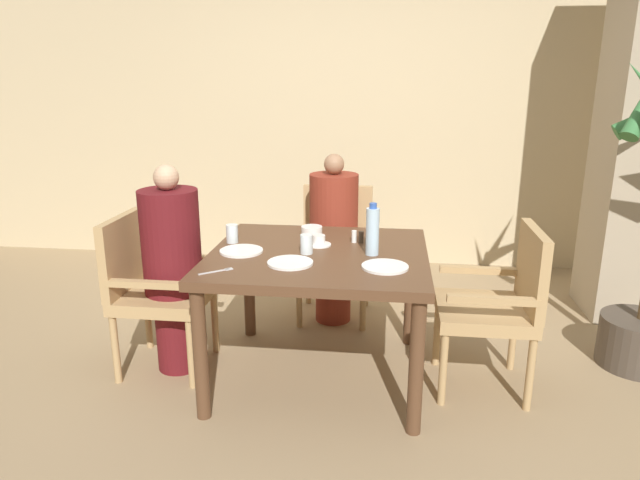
# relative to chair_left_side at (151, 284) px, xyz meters

# --- Properties ---
(ground_plane) EXTENTS (16.00, 16.00, 0.00)m
(ground_plane) POSITION_rel_chair_left_side_xyz_m (0.95, 0.00, -0.50)
(ground_plane) COLOR #9E8460
(wall_back) EXTENTS (8.00, 0.06, 2.80)m
(wall_back) POSITION_rel_chair_left_side_xyz_m (0.95, 2.16, 0.90)
(wall_back) COLOR #C6B289
(wall_back) RESTS_ON ground_plane
(dining_table) EXTENTS (1.14, 1.07, 0.73)m
(dining_table) POSITION_rel_chair_left_side_xyz_m (0.95, 0.00, 0.14)
(dining_table) COLOR brown
(dining_table) RESTS_ON ground_plane
(chair_left_side) EXTENTS (0.49, 0.49, 0.89)m
(chair_left_side) POSITION_rel_chair_left_side_xyz_m (0.00, 0.00, 0.00)
(chair_left_side) COLOR tan
(chair_left_side) RESTS_ON ground_plane
(diner_in_left_chair) EXTENTS (0.32, 0.32, 1.18)m
(diner_in_left_chair) POSITION_rel_chair_left_side_xyz_m (0.13, 0.00, 0.10)
(diner_in_left_chair) COLOR #5B1419
(diner_in_left_chair) RESTS_ON ground_plane
(chair_far_side) EXTENTS (0.49, 0.49, 0.89)m
(chair_far_side) POSITION_rel_chair_left_side_xyz_m (0.95, 0.91, 0.00)
(chair_far_side) COLOR tan
(chair_far_side) RESTS_ON ground_plane
(diner_in_far_chair) EXTENTS (0.32, 0.32, 1.15)m
(diner_in_far_chair) POSITION_rel_chair_left_side_xyz_m (0.95, 0.78, 0.09)
(diner_in_far_chair) COLOR maroon
(diner_in_far_chair) RESTS_ON ground_plane
(chair_right_side) EXTENTS (0.49, 0.49, 0.89)m
(chair_right_side) POSITION_rel_chair_left_side_xyz_m (1.90, 0.00, 0.00)
(chair_right_side) COLOR tan
(chair_right_side) RESTS_ON ground_plane
(plate_main_left) EXTENTS (0.23, 0.23, 0.01)m
(plate_main_left) POSITION_rel_chair_left_side_xyz_m (0.83, -0.22, 0.23)
(plate_main_left) COLOR white
(plate_main_left) RESTS_ON dining_table
(plate_main_right) EXTENTS (0.23, 0.23, 0.01)m
(plate_main_right) POSITION_rel_chair_left_side_xyz_m (1.30, -0.22, 0.23)
(plate_main_right) COLOR white
(plate_main_right) RESTS_ON dining_table
(plate_dessert_center) EXTENTS (0.23, 0.23, 0.01)m
(plate_dessert_center) POSITION_rel_chair_left_side_xyz_m (0.54, -0.05, 0.23)
(plate_dessert_center) COLOR white
(plate_dessert_center) RESTS_ON dining_table
(teacup_with_saucer) EXTENTS (0.14, 0.14, 0.06)m
(teacup_with_saucer) POSITION_rel_chair_left_side_xyz_m (0.93, 0.12, 0.25)
(teacup_with_saucer) COLOR white
(teacup_with_saucer) RESTS_ON dining_table
(bowl_small) EXTENTS (0.13, 0.13, 0.04)m
(bowl_small) POSITION_rel_chair_left_side_xyz_m (0.86, 0.38, 0.25)
(bowl_small) COLOR white
(bowl_small) RESTS_ON dining_table
(water_bottle) EXTENTS (0.07, 0.07, 0.27)m
(water_bottle) POSITION_rel_chair_left_side_xyz_m (1.23, -0.01, 0.35)
(water_bottle) COLOR silver
(water_bottle) RESTS_ON dining_table
(glass_tall_near) EXTENTS (0.07, 0.07, 0.10)m
(glass_tall_near) POSITION_rel_chair_left_side_xyz_m (0.89, -0.04, 0.28)
(glass_tall_near) COLOR silver
(glass_tall_near) RESTS_ON dining_table
(glass_tall_mid) EXTENTS (0.07, 0.07, 0.10)m
(glass_tall_mid) POSITION_rel_chair_left_side_xyz_m (0.45, 0.12, 0.28)
(glass_tall_mid) COLOR silver
(glass_tall_mid) RESTS_ON dining_table
(salt_shaker) EXTENTS (0.03, 0.03, 0.07)m
(salt_shaker) POSITION_rel_chair_left_side_xyz_m (1.12, 0.20, 0.26)
(salt_shaker) COLOR white
(salt_shaker) RESTS_ON dining_table
(pepper_shaker) EXTENTS (0.03, 0.03, 0.06)m
(pepper_shaker) POSITION_rel_chair_left_side_xyz_m (1.16, 0.20, 0.26)
(pepper_shaker) COLOR #4C3D2D
(pepper_shaker) RESTS_ON dining_table
(fork_beside_plate) EXTENTS (0.14, 0.12, 0.00)m
(fork_beside_plate) POSITION_rel_chair_left_side_xyz_m (0.52, -0.37, 0.23)
(fork_beside_plate) COLOR silver
(fork_beside_plate) RESTS_ON dining_table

